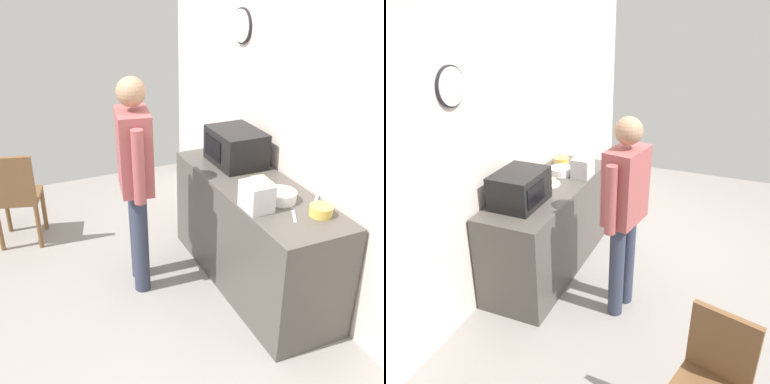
# 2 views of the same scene
# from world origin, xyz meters

# --- Properties ---
(ground_plane) EXTENTS (6.00, 6.00, 0.00)m
(ground_plane) POSITION_xyz_m (0.00, 0.00, 0.00)
(ground_plane) COLOR gray
(back_wall) EXTENTS (5.40, 0.13, 2.60)m
(back_wall) POSITION_xyz_m (-0.00, 1.60, 1.30)
(back_wall) COLOR silver
(back_wall) RESTS_ON ground_plane
(kitchen_counter) EXTENTS (1.80, 0.62, 0.91)m
(kitchen_counter) POSITION_xyz_m (-0.29, 1.22, 0.46)
(kitchen_counter) COLOR #4C4742
(kitchen_counter) RESTS_ON ground_plane
(microwave) EXTENTS (0.50, 0.39, 0.30)m
(microwave) POSITION_xyz_m (-0.75, 1.28, 1.06)
(microwave) COLOR black
(microwave) RESTS_ON kitchen_counter
(sandwich_plate) EXTENTS (0.23, 0.23, 0.07)m
(sandwich_plate) POSITION_xyz_m (-0.27, 1.24, 0.93)
(sandwich_plate) COLOR white
(sandwich_plate) RESTS_ON kitchen_counter
(salad_bowl) EXTENTS (0.16, 0.16, 0.07)m
(salad_bowl) POSITION_xyz_m (0.32, 1.37, 0.95)
(salad_bowl) COLOR gold
(salad_bowl) RESTS_ON kitchen_counter
(cereal_bowl) EXTENTS (0.23, 0.23, 0.08)m
(cereal_bowl) POSITION_xyz_m (0.02, 1.24, 0.95)
(cereal_bowl) COLOR white
(cereal_bowl) RESTS_ON kitchen_counter
(toaster) EXTENTS (0.22, 0.18, 0.20)m
(toaster) POSITION_xyz_m (0.06, 1.01, 1.01)
(toaster) COLOR silver
(toaster) RESTS_ON kitchen_counter
(fork_utensil) EXTENTS (0.16, 0.10, 0.01)m
(fork_utensil) POSITION_xyz_m (0.27, 1.19, 0.92)
(fork_utensil) COLOR silver
(fork_utensil) RESTS_ON kitchen_counter
(spoon_utensil) EXTENTS (0.13, 0.13, 0.01)m
(spoon_utensil) POSITION_xyz_m (0.11, 1.49, 0.92)
(spoon_utensil) COLOR silver
(spoon_utensil) RESTS_ON kitchen_counter
(person_standing) EXTENTS (0.58, 0.31, 1.76)m
(person_standing) POSITION_xyz_m (-0.65, 0.35, 1.03)
(person_standing) COLOR #2F364A
(person_standing) RESTS_ON ground_plane
(wooden_chair) EXTENTS (0.49, 0.49, 0.94)m
(wooden_chair) POSITION_xyz_m (-1.71, -0.50, 0.52)
(wooden_chair) COLOR brown
(wooden_chair) RESTS_ON ground_plane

